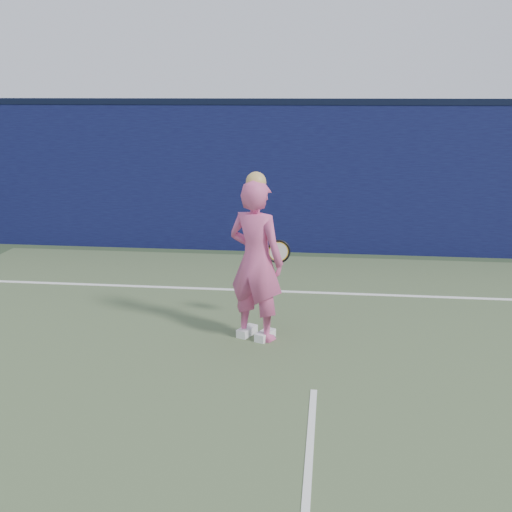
# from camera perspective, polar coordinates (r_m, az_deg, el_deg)

# --- Properties ---
(ground) EXTENTS (80.00, 80.00, 0.00)m
(ground) POSITION_cam_1_polar(r_m,az_deg,el_deg) (5.26, 4.81, -16.68)
(ground) COLOR #33442A
(ground) RESTS_ON ground
(backstop_wall) EXTENTS (24.00, 0.40, 2.50)m
(backstop_wall) POSITION_cam_1_polar(r_m,az_deg,el_deg) (11.10, 6.20, 6.76)
(backstop_wall) COLOR #0C0D34
(backstop_wall) RESTS_ON ground
(wall_cap) EXTENTS (24.00, 0.42, 0.10)m
(wall_cap) POSITION_cam_1_polar(r_m,az_deg,el_deg) (11.01, 6.38, 13.48)
(wall_cap) COLOR black
(wall_cap) RESTS_ON backstop_wall
(player) EXTENTS (0.78, 0.67, 1.89)m
(player) POSITION_cam_1_polar(r_m,az_deg,el_deg) (7.06, 0.00, -0.39)
(player) COLOR #D4528B
(player) RESTS_ON ground
(racket) EXTENTS (0.52, 0.13, 0.28)m
(racket) POSITION_cam_1_polar(r_m,az_deg,el_deg) (7.47, 1.82, 0.35)
(racket) COLOR black
(racket) RESTS_ON ground
(court_lines) EXTENTS (11.00, 12.04, 0.01)m
(court_lines) POSITION_cam_1_polar(r_m,az_deg,el_deg) (4.98, 4.67, -18.51)
(court_lines) COLOR white
(court_lines) RESTS_ON court_surface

